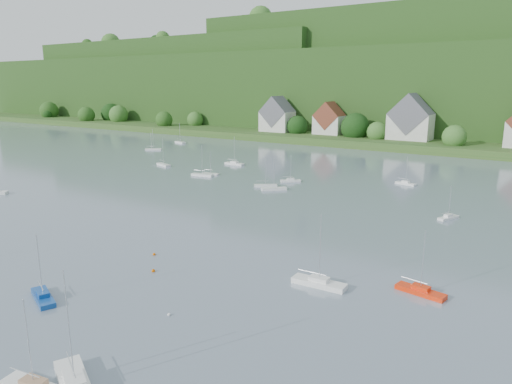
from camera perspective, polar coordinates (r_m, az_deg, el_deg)
far_shore_strip at (r=208.01m, az=17.69°, el=6.12°), size 600.00×60.00×3.00m
forested_ridge at (r=273.33m, az=22.12°, el=11.82°), size 620.00×181.22×69.89m
village_building_0 at (r=216.91m, az=2.60°, el=9.11°), size 14.00×10.40×16.00m
village_building_1 at (r=207.21m, az=8.91°, el=8.57°), size 12.00×9.36×14.00m
village_building_2 at (r=194.35m, az=18.32°, el=8.22°), size 16.00×11.44×18.00m
near_sailboat_1 at (r=61.15m, az=-24.53°, el=-11.50°), size 6.13×3.76×8.01m
near_sailboat_3 at (r=59.88m, az=7.69°, el=-10.85°), size 6.95×2.17×9.30m
near_sailboat_4 at (r=44.25m, az=-21.23°, el=-20.98°), size 8.00×5.43×10.57m
near_sailboat_5 at (r=60.59m, az=19.42°, el=-11.26°), size 6.12×2.69×7.99m
mooring_buoy_2 at (r=65.13m, az=-12.40°, el=-9.47°), size 0.48×0.48×0.48m
mooring_buoy_3 at (r=71.05m, az=-12.30°, el=-7.52°), size 0.42×0.42×0.42m
mooring_buoy_4 at (r=53.53m, az=-10.55°, el=-14.58°), size 0.37×0.37×0.37m
far_sailboat_cluster at (r=128.93m, az=9.57°, el=2.08°), size 189.65×61.72×8.71m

